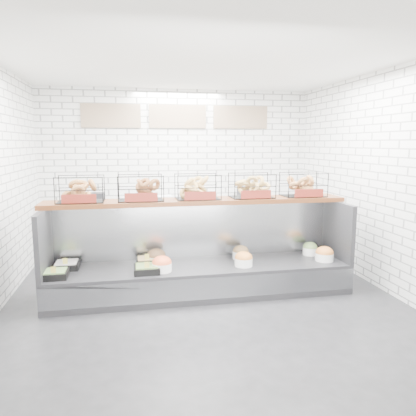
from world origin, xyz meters
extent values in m
plane|color=black|center=(0.00, 0.00, 0.00)|extent=(5.50, 5.50, 0.00)
cube|color=white|center=(0.00, 2.75, 1.50)|extent=(5.00, 0.02, 3.00)
cube|color=white|center=(2.50, 0.00, 1.50)|extent=(0.02, 5.50, 3.00)
cube|color=white|center=(0.00, 0.00, 3.00)|extent=(5.00, 5.50, 0.02)
cube|color=tan|center=(-1.20, 2.72, 2.50)|extent=(1.05, 0.03, 0.42)
cube|color=tan|center=(0.00, 2.72, 2.50)|extent=(1.05, 0.03, 0.42)
cube|color=tan|center=(1.20, 2.72, 2.50)|extent=(1.05, 0.03, 0.42)
cube|color=black|center=(0.00, 0.30, 0.20)|extent=(4.00, 0.90, 0.40)
cube|color=#93969B|center=(0.00, -0.14, 0.22)|extent=(4.00, 0.03, 0.28)
cube|color=#93969B|center=(0.00, 0.71, 0.80)|extent=(4.00, 0.08, 0.80)
cube|color=black|center=(-1.97, 0.30, 0.80)|extent=(0.06, 0.90, 0.80)
cube|color=black|center=(1.97, 0.30, 0.80)|extent=(0.06, 0.90, 0.80)
cube|color=black|center=(-1.83, 0.09, 0.44)|extent=(0.30, 0.30, 0.08)
cube|color=#6B924A|center=(-1.83, 0.09, 0.48)|extent=(0.25, 0.25, 0.04)
cube|color=#D6C34A|center=(-1.83, -0.01, 0.53)|extent=(0.06, 0.01, 0.08)
cube|color=black|center=(-1.74, 0.45, 0.44)|extent=(0.31, 0.31, 0.08)
cube|color=silver|center=(-1.74, 0.45, 0.48)|extent=(0.26, 0.26, 0.04)
cube|color=#D6C34A|center=(-1.74, 0.34, 0.53)|extent=(0.06, 0.01, 0.08)
cube|color=black|center=(-0.73, 0.09, 0.44)|extent=(0.32, 0.32, 0.08)
cube|color=olive|center=(-0.73, 0.09, 0.48)|extent=(0.27, 0.27, 0.04)
cube|color=#D6C34A|center=(-0.73, -0.02, 0.53)|extent=(0.06, 0.01, 0.08)
cube|color=black|center=(-0.71, 0.44, 0.44)|extent=(0.28, 0.28, 0.08)
cube|color=#E0BC72|center=(-0.71, 0.44, 0.48)|extent=(0.24, 0.24, 0.04)
cube|color=#D6C34A|center=(-0.71, 0.34, 0.53)|extent=(0.06, 0.01, 0.08)
cylinder|color=white|center=(-0.53, 0.10, 0.46)|extent=(0.25, 0.25, 0.11)
ellipsoid|color=#F05D32|center=(-0.53, 0.10, 0.52)|extent=(0.25, 0.25, 0.17)
cylinder|color=white|center=(-0.58, 0.46, 0.46)|extent=(0.26, 0.26, 0.11)
ellipsoid|color=brown|center=(-0.58, 0.46, 0.52)|extent=(0.26, 0.26, 0.18)
cylinder|color=white|center=(0.55, 0.12, 0.46)|extent=(0.24, 0.24, 0.11)
ellipsoid|color=orange|center=(0.55, 0.12, 0.52)|extent=(0.23, 0.23, 0.16)
cylinder|color=white|center=(0.60, 0.46, 0.46)|extent=(0.23, 0.23, 0.11)
ellipsoid|color=brown|center=(0.60, 0.46, 0.52)|extent=(0.22, 0.22, 0.16)
cylinder|color=white|center=(1.72, 0.15, 0.46)|extent=(0.25, 0.25, 0.11)
ellipsoid|color=orange|center=(1.72, 0.15, 0.52)|extent=(0.25, 0.25, 0.17)
cylinder|color=white|center=(1.66, 0.47, 0.46)|extent=(0.21, 0.21, 0.11)
ellipsoid|color=olive|center=(1.66, 0.47, 0.52)|extent=(0.21, 0.21, 0.14)
cube|color=#45200E|center=(0.00, 0.52, 1.23)|extent=(4.10, 0.50, 0.06)
cube|color=black|center=(-1.53, 0.52, 1.43)|extent=(0.60, 0.38, 0.34)
cube|color=maroon|center=(-1.53, 0.32, 1.33)|extent=(0.42, 0.02, 0.11)
cube|color=black|center=(-0.77, 0.52, 1.43)|extent=(0.60, 0.38, 0.34)
cube|color=maroon|center=(-0.77, 0.32, 1.33)|extent=(0.42, 0.02, 0.11)
cube|color=black|center=(0.00, 0.52, 1.43)|extent=(0.60, 0.38, 0.34)
cube|color=maroon|center=(0.00, 0.32, 1.33)|extent=(0.42, 0.02, 0.11)
cube|color=black|center=(0.77, 0.52, 1.43)|extent=(0.60, 0.38, 0.34)
cube|color=maroon|center=(0.77, 0.32, 1.33)|extent=(0.42, 0.02, 0.11)
cube|color=black|center=(1.53, 0.52, 1.43)|extent=(0.60, 0.38, 0.34)
cube|color=maroon|center=(1.53, 0.32, 1.33)|extent=(0.42, 0.02, 0.11)
cube|color=#93969B|center=(0.00, 2.43, 0.45)|extent=(4.00, 0.60, 0.90)
cube|color=black|center=(-1.56, 2.47, 1.02)|extent=(0.40, 0.30, 0.24)
cube|color=silver|center=(-0.34, 2.37, 0.99)|extent=(0.35, 0.28, 0.18)
cylinder|color=orange|center=(0.60, 2.46, 1.01)|extent=(0.09, 0.09, 0.22)
cube|color=black|center=(1.24, 2.39, 1.05)|extent=(0.30, 0.30, 0.30)
camera|label=1|loc=(-0.90, -4.89, 2.01)|focal=35.00mm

